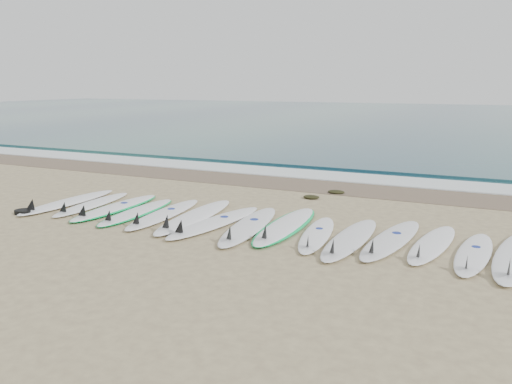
% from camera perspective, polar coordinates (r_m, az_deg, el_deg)
% --- Properties ---
extents(ground, '(120.00, 120.00, 0.00)m').
position_cam_1_polar(ground, '(9.41, -0.42, -3.88)').
color(ground, tan).
extents(ocean, '(120.00, 55.00, 0.03)m').
position_cam_1_polar(ocean, '(40.96, 19.22, 8.00)').
color(ocean, '#24545B').
rests_on(ocean, ground).
extents(wet_sand_band, '(120.00, 1.80, 0.01)m').
position_cam_1_polar(wet_sand_band, '(13.14, 7.10, 0.73)').
color(wet_sand_band, brown).
rests_on(wet_sand_band, ground).
extents(foam_band, '(120.00, 1.40, 0.04)m').
position_cam_1_polar(foam_band, '(14.45, 8.77, 1.79)').
color(foam_band, silver).
rests_on(foam_band, ground).
extents(wave_crest, '(120.00, 1.00, 0.10)m').
position_cam_1_polar(wave_crest, '(15.88, 10.25, 2.79)').
color(wave_crest, '#24545B').
rests_on(wave_crest, ground).
extents(surfboard_0, '(0.63, 2.73, 0.35)m').
position_cam_1_polar(surfboard_0, '(11.78, -20.85, -1.08)').
color(surfboard_0, white).
rests_on(surfboard_0, ground).
extents(surfboard_1, '(0.65, 2.45, 0.31)m').
position_cam_1_polar(surfboard_1, '(11.41, -18.37, -1.34)').
color(surfboard_1, white).
rests_on(surfboard_1, ground).
extents(surfboard_2, '(0.67, 2.63, 0.33)m').
position_cam_1_polar(surfboard_2, '(10.99, -15.82, -1.71)').
color(surfboard_2, white).
rests_on(surfboard_2, ground).
extents(surfboard_3, '(0.65, 2.45, 0.31)m').
position_cam_1_polar(surfboard_3, '(10.51, -13.55, -2.24)').
color(surfboard_3, white).
rests_on(surfboard_3, ground).
extents(surfboard_4, '(0.69, 2.66, 0.34)m').
position_cam_1_polar(surfboard_4, '(10.19, -10.61, -2.49)').
color(surfboard_4, white).
rests_on(surfboard_4, ground).
extents(surfboard_5, '(0.74, 2.94, 0.37)m').
position_cam_1_polar(surfboard_5, '(9.89, -7.17, -2.79)').
color(surfboard_5, white).
rests_on(surfboard_5, ground).
extents(surfboard_6, '(0.99, 2.79, 0.35)m').
position_cam_1_polar(surfboard_6, '(9.45, -4.90, -3.47)').
color(surfboard_6, white).
rests_on(surfboard_6, ground).
extents(surfboard_7, '(0.88, 2.84, 0.36)m').
position_cam_1_polar(surfboard_7, '(9.18, -0.91, -3.90)').
color(surfboard_7, white).
rests_on(surfboard_7, ground).
extents(surfboard_8, '(0.71, 2.81, 0.36)m').
position_cam_1_polar(surfboard_8, '(9.24, 3.35, -3.86)').
color(surfboard_8, white).
rests_on(surfboard_8, ground).
extents(surfboard_9, '(0.77, 2.34, 0.29)m').
position_cam_1_polar(surfboard_9, '(8.77, 6.91, -4.84)').
color(surfboard_9, white).
rests_on(surfboard_9, ground).
extents(surfboard_10, '(0.68, 2.69, 0.34)m').
position_cam_1_polar(surfboard_10, '(8.58, 10.64, -5.30)').
color(surfboard_10, silver).
rests_on(surfboard_10, ground).
extents(surfboard_11, '(0.94, 2.71, 0.34)m').
position_cam_1_polar(surfboard_11, '(8.70, 15.11, -5.27)').
color(surfboard_11, silver).
rests_on(surfboard_11, ground).
extents(surfboard_12, '(0.84, 2.46, 0.31)m').
position_cam_1_polar(surfboard_12, '(8.68, 19.44, -5.65)').
color(surfboard_12, white).
rests_on(surfboard_12, ground).
extents(surfboard_13, '(0.72, 2.38, 0.30)m').
position_cam_1_polar(surfboard_13, '(8.45, 23.60, -6.48)').
color(surfboard_13, white).
rests_on(surfboard_13, ground).
extents(seaweed_near, '(0.39, 0.30, 0.08)m').
position_cam_1_polar(seaweed_near, '(11.67, 6.34, -0.56)').
color(seaweed_near, black).
rests_on(seaweed_near, ground).
extents(seaweed_far, '(0.41, 0.32, 0.08)m').
position_cam_1_polar(seaweed_far, '(12.28, 9.17, 0.01)').
color(seaweed_far, black).
rests_on(seaweed_far, ground).
extents(leash_coil, '(0.46, 0.36, 0.11)m').
position_cam_1_polar(leash_coil, '(11.29, -25.06, -2.05)').
color(leash_coil, black).
rests_on(leash_coil, ground).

